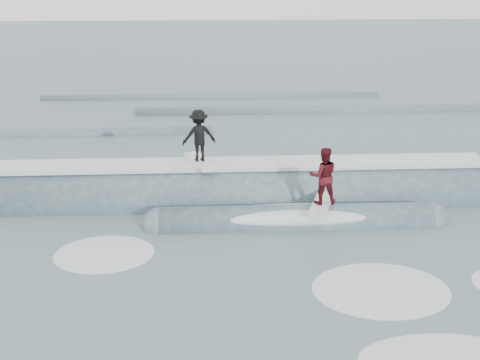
{
  "coord_description": "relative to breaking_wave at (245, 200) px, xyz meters",
  "views": [
    {
      "loc": [
        -0.84,
        -12.62,
        7.86
      ],
      "look_at": [
        0.0,
        4.49,
        1.1
      ],
      "focal_mm": 40.0,
      "sensor_mm": 36.0,
      "label": 1
    }
  ],
  "objects": [
    {
      "name": "breaking_wave",
      "position": [
        0.0,
        0.0,
        0.0
      ],
      "size": [
        24.37,
        4.11,
        2.66
      ],
      "color": "#354F59",
      "rests_on": "ground"
    },
    {
      "name": "surfer_black",
      "position": [
        -1.61,
        0.26,
        2.33
      ],
      "size": [
        1.32,
        2.06,
        1.95
      ],
      "color": "silver",
      "rests_on": "ground"
    },
    {
      "name": "surfer_red",
      "position": [
        2.41,
        -1.94,
        1.56
      ],
      "size": [
        1.19,
        2.07,
        2.0
      ],
      "color": "silver",
      "rests_on": "ground"
    },
    {
      "name": "ground",
      "position": [
        -0.22,
        -5.22,
        -0.03
      ],
      "size": [
        160.0,
        160.0,
        0.0
      ],
      "primitive_type": "plane",
      "color": "#425B60",
      "rests_on": "ground"
    },
    {
      "name": "far_swells",
      "position": [
        -1.98,
        12.43,
        -0.03
      ],
      "size": [
        39.53,
        8.65,
        0.8
      ],
      "color": "#354F59",
      "rests_on": "ground"
    },
    {
      "name": "whitewater",
      "position": [
        1.83,
        -6.74,
        -0.03
      ],
      "size": [
        14.23,
        8.58,
        0.1
      ],
      "color": "silver",
      "rests_on": "ground"
    }
  ]
}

